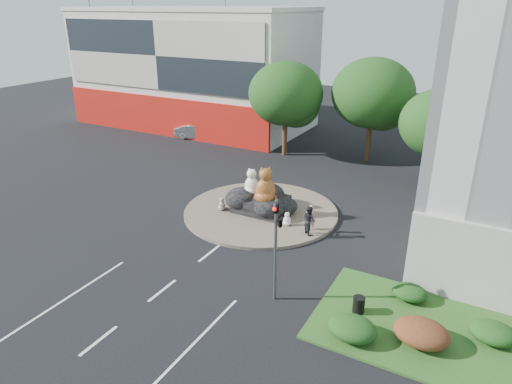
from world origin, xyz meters
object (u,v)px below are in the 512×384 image
at_px(kitten_white, 287,218).
at_px(pedestrian_dark, 309,220).
at_px(litter_bin, 359,305).
at_px(kitten_calico, 222,204).
at_px(parked_car, 198,132).
at_px(pedestrian_pink, 311,217).
at_px(cat_white, 252,181).
at_px(cat_tabby, 265,184).

bearing_deg(kitten_white, pedestrian_dark, -58.35).
bearing_deg(litter_bin, kitten_calico, 151.09).
distance_m(kitten_white, parked_car, 21.35).
height_order(pedestrian_pink, pedestrian_dark, pedestrian_dark).
distance_m(cat_white, parked_car, 18.17).
height_order(kitten_calico, parked_car, parked_car).
xyz_separation_m(cat_tabby, kitten_white, (1.84, -0.67, -1.64)).
height_order(cat_white, pedestrian_dark, cat_white).
distance_m(pedestrian_pink, parked_car, 22.39).
distance_m(cat_tabby, kitten_white, 2.56).
bearing_deg(kitten_white, cat_white, 113.05).
bearing_deg(cat_tabby, kitten_white, -53.96).
xyz_separation_m(cat_tabby, litter_bin, (8.15, -6.76, -1.79)).
xyz_separation_m(cat_white, kitten_calico, (-1.50, -1.31, -1.38)).
distance_m(kitten_calico, pedestrian_dark, 6.28).
xyz_separation_m(cat_white, litter_bin, (9.48, -7.37, -1.52)).
relative_size(pedestrian_pink, parked_car, 0.35).
height_order(kitten_calico, litter_bin, kitten_calico).
bearing_deg(parked_car, pedestrian_dark, -140.21).
distance_m(kitten_white, litter_bin, 8.77).
bearing_deg(cat_tabby, pedestrian_pink, -42.69).
height_order(cat_tabby, pedestrian_dark, cat_tabby).
height_order(cat_tabby, litter_bin, cat_tabby).
bearing_deg(kitten_white, parked_car, 95.13).
height_order(cat_white, kitten_white, cat_white).
bearing_deg(cat_white, kitten_calico, -132.88).
bearing_deg(cat_white, kitten_white, -15.91).
distance_m(cat_white, pedestrian_dark, 5.12).
relative_size(cat_white, litter_bin, 2.45).
bearing_deg(pedestrian_pink, litter_bin, 119.44).
relative_size(cat_tabby, pedestrian_pink, 1.49).
bearing_deg(kitten_calico, pedestrian_dark, 19.06).
height_order(cat_white, litter_bin, cat_white).
relative_size(cat_tabby, pedestrian_dark, 1.37).
bearing_deg(kitten_white, litter_bin, -88.92).
relative_size(kitten_calico, parked_car, 0.20).
relative_size(cat_tabby, litter_bin, 3.14).
height_order(kitten_white, parked_car, parked_car).
relative_size(cat_white, pedestrian_pink, 1.16).
bearing_deg(pedestrian_dark, pedestrian_pink, -39.06).
relative_size(kitten_calico, kitten_white, 1.00).
bearing_deg(kitten_calico, litter_bin, -6.61).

